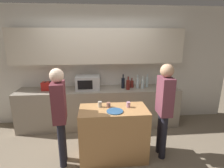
{
  "coord_description": "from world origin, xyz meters",
  "views": [
    {
      "loc": [
        -0.06,
        -2.37,
        2.03
      ],
      "look_at": [
        0.21,
        0.48,
        1.25
      ],
      "focal_mm": 28.0,
      "sensor_mm": 36.0,
      "label": 1
    }
  ],
  "objects": [
    {
      "name": "bottle_2",
      "position": [
        0.75,
        1.44,
        0.98
      ],
      "size": [
        0.08,
        0.08,
        0.22
      ],
      "color": "maroon",
      "rests_on": "back_counter"
    },
    {
      "name": "bottle_1",
      "position": [
        0.64,
        1.3,
        1.0
      ],
      "size": [
        0.09,
        0.09,
        0.29
      ],
      "color": "maroon",
      "rests_on": "back_counter"
    },
    {
      "name": "microwave",
      "position": [
        -0.25,
        1.41,
        1.04
      ],
      "size": [
        0.52,
        0.39,
        0.3
      ],
      "color": "#B7BABC",
      "rests_on": "back_counter"
    },
    {
      "name": "person_left",
      "position": [
        1.04,
        0.21,
        0.96
      ],
      "size": [
        0.21,
        0.35,
        1.62
      ],
      "rotation": [
        0.0,
        0.0,
        1.54
      ],
      "color": "black",
      "rests_on": "ground_plane"
    },
    {
      "name": "plate_on_island",
      "position": [
        0.22,
        0.12,
        0.91
      ],
      "size": [
        0.26,
        0.26,
        0.01
      ],
      "color": "#2D5684",
      "rests_on": "kitchen_island"
    },
    {
      "name": "bottle_3",
      "position": [
        0.87,
        1.39,
        1.0
      ],
      "size": [
        0.07,
        0.07,
        0.29
      ],
      "color": "silver",
      "rests_on": "back_counter"
    },
    {
      "name": "cup_1",
      "position": [
        -0.01,
        0.34,
        0.94
      ],
      "size": [
        0.07,
        0.07,
        0.09
      ],
      "color": "#B8B09F",
      "rests_on": "kitchen_island"
    },
    {
      "name": "ground_plane",
      "position": [
        0.0,
        0.0,
        0.0
      ],
      "size": [
        14.0,
        14.0,
        0.0
      ],
      "primitive_type": "plane",
      "color": "#7F705B"
    },
    {
      "name": "cup_2",
      "position": [
        0.46,
        0.28,
        0.94
      ],
      "size": [
        0.07,
        0.07,
        0.09
      ],
      "color": "#C58EA4",
      "rests_on": "kitchen_island"
    },
    {
      "name": "back_counter",
      "position": [
        0.0,
        1.39,
        0.45
      ],
      "size": [
        3.6,
        0.62,
        0.89
      ],
      "color": "gray",
      "rests_on": "ground_plane"
    },
    {
      "name": "kitchen_island",
      "position": [
        0.21,
        0.23,
        0.45
      ],
      "size": [
        1.11,
        0.56,
        0.9
      ],
      "color": "#B27F4C",
      "rests_on": "ground_plane"
    },
    {
      "name": "bottle_5",
      "position": [
        1.11,
        1.46,
        1.01
      ],
      "size": [
        0.06,
        0.06,
        0.31
      ],
      "color": "silver",
      "rests_on": "back_counter"
    },
    {
      "name": "person_center",
      "position": [
        -0.63,
        0.16,
        0.94
      ],
      "size": [
        0.22,
        0.36,
        1.59
      ],
      "rotation": [
        0.0,
        0.0,
        -1.48
      ],
      "color": "black",
      "rests_on": "ground_plane"
    },
    {
      "name": "back_wall",
      "position": [
        0.0,
        1.66,
        1.54
      ],
      "size": [
        6.4,
        0.4,
        2.7
      ],
      "color": "silver",
      "rests_on": "ground_plane"
    },
    {
      "name": "bottle_4",
      "position": [
        0.98,
        1.35,
        0.99
      ],
      "size": [
        0.07,
        0.07,
        0.27
      ],
      "color": "silver",
      "rests_on": "back_counter"
    },
    {
      "name": "cup_0",
      "position": [
        0.13,
        0.31,
        0.94
      ],
      "size": [
        0.07,
        0.07,
        0.08
      ],
      "color": "#9A6655",
      "rests_on": "kitchen_island"
    },
    {
      "name": "toaster",
      "position": [
        -1.12,
        1.41,
        0.98
      ],
      "size": [
        0.26,
        0.16,
        0.18
      ],
      "color": "#B21E19",
      "rests_on": "back_counter"
    },
    {
      "name": "potted_plant",
      "position": [
        1.48,
        1.41,
        1.09
      ],
      "size": [
        0.14,
        0.14,
        0.39
      ],
      "color": "#333D4C",
      "rests_on": "back_counter"
    },
    {
      "name": "bottle_0",
      "position": [
        0.55,
        1.42,
        1.01
      ],
      "size": [
        0.08,
        0.08,
        0.32
      ],
      "color": "black",
      "rests_on": "back_counter"
    }
  ]
}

